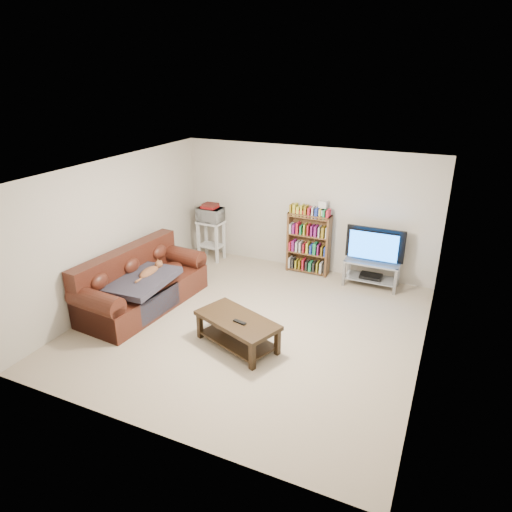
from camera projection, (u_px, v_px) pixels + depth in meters
The scene contains 19 objects.
floor at pixel (251, 325), 7.10m from camera, with size 5.00×5.00×0.00m, color #BEAA8D.
ceiling at pixel (251, 172), 6.19m from camera, with size 5.00×5.00×0.00m, color white.
wall_back at pixel (306, 209), 8.75m from camera, with size 5.00×5.00×0.00m, color beige.
wall_front at pixel (146, 340), 4.54m from camera, with size 5.00×5.00×0.00m, color beige.
wall_left at pixel (115, 231), 7.60m from camera, with size 5.00×5.00×0.00m, color beige.
wall_right at pixel (432, 285), 5.70m from camera, with size 5.00×5.00×0.00m, color beige.
sofa at pixel (140, 287), 7.60m from camera, with size 1.16×2.33×0.96m.
blanket at pixel (141, 280), 7.30m from camera, with size 0.87×1.12×0.10m, color #302D39.
cat at pixel (149, 272), 7.45m from camera, with size 0.25×0.61×0.18m, color brown, non-canonical shape.
coffee_table at pixel (237, 327), 6.47m from camera, with size 1.36×1.00×0.44m.
remote at pixel (240, 322), 6.31m from camera, with size 0.20×0.06×0.02m, color black.
tv_stand at pixel (372, 269), 8.28m from camera, with size 0.97×0.44×0.49m.
television at pixel (374, 246), 8.10m from camera, with size 1.05×0.14×0.60m, color black.
dvd_player at pixel (371, 276), 8.33m from camera, with size 0.39×0.27×0.06m, color black.
bookshelf at pixel (309, 243), 8.74m from camera, with size 0.82×0.27×1.19m.
shelf_clutter at pixel (316, 209), 8.46m from camera, with size 0.60×0.19×0.28m.
microwave_stand at pixel (211, 235), 9.39m from camera, with size 0.53×0.39×0.83m.
microwave at pixel (210, 215), 9.22m from camera, with size 0.51×0.35×0.28m, color silver.
game_boxes at pixel (210, 207), 9.16m from camera, with size 0.30×0.26×0.05m, color maroon.
Camera 1 is at (2.60, -5.58, 3.70)m, focal length 32.00 mm.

